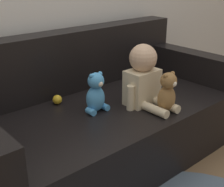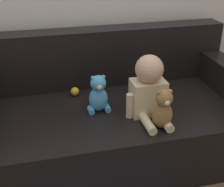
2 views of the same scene
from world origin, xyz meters
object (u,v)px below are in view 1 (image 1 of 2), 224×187
object	(u,v)px
person_baby	(144,78)
plush_toy_side	(96,94)
couch	(100,117)
teddy_bear_brown	(167,92)
toy_ball	(57,100)

from	to	relation	value
person_baby	plush_toy_side	size ratio (longest dim) A/B	1.57
couch	teddy_bear_brown	bearing A→B (deg)	-60.42
plush_toy_side	person_baby	bearing A→B (deg)	-21.22
couch	plush_toy_side	bearing A→B (deg)	-137.08
person_baby	plush_toy_side	xyz separation A→B (m)	(-0.30, 0.12, -0.06)
couch	toy_ball	world-z (taller)	couch
couch	teddy_bear_brown	world-z (taller)	couch
plush_toy_side	toy_ball	distance (m)	0.30
couch	person_baby	bearing A→B (deg)	-48.56
person_baby	plush_toy_side	distance (m)	0.33
person_baby	teddy_bear_brown	distance (m)	0.18
couch	plush_toy_side	world-z (taller)	couch
toy_ball	teddy_bear_brown	bearing A→B (deg)	-50.27
couch	teddy_bear_brown	size ratio (longest dim) A/B	7.39
person_baby	toy_ball	distance (m)	0.59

